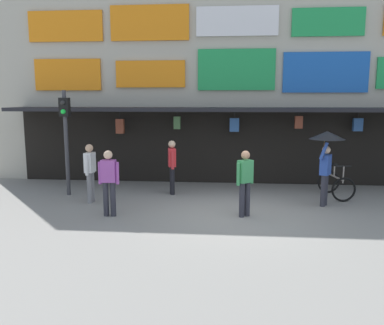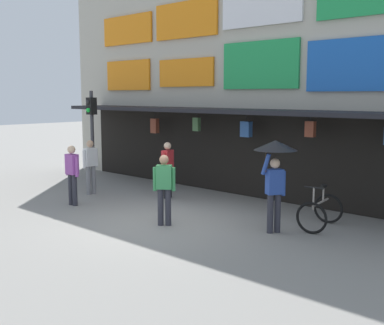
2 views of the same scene
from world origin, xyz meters
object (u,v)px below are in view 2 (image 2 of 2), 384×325
at_px(pedestrian_in_yellow, 168,167).
at_px(pedestrian_in_blue, 72,172).
at_px(pedestrian_with_umbrella, 275,160).
at_px(traffic_light_near, 92,123).
at_px(pedestrian_in_black, 164,186).
at_px(pedestrian_in_white, 91,164).
at_px(bicycle_parked, 320,212).

distance_m(pedestrian_in_yellow, pedestrian_in_blue, 2.78).
xyz_separation_m(pedestrian_with_umbrella, pedestrian_in_blue, (-5.65, -1.49, -0.69)).
xyz_separation_m(traffic_light_near, pedestrian_in_blue, (1.93, -2.08, -1.19)).
height_order(pedestrian_in_black, pedestrian_in_white, same).
bearing_deg(pedestrian_in_yellow, traffic_light_near, -172.93).
relative_size(pedestrian_with_umbrella, pedestrian_in_white, 1.24).
distance_m(traffic_light_near, bicycle_parked, 8.36).
bearing_deg(pedestrian_in_yellow, pedestrian_with_umbrella, -12.70).
relative_size(pedestrian_with_umbrella, pedestrian_in_blue, 1.24).
distance_m(traffic_light_near, pedestrian_in_yellow, 3.42).
relative_size(traffic_light_near, pedestrian_in_yellow, 1.90).
height_order(bicycle_parked, pedestrian_with_umbrella, pedestrian_with_umbrella).
bearing_deg(bicycle_parked, pedestrian_with_umbrella, -119.77).
distance_m(pedestrian_with_umbrella, pedestrian_in_black, 2.65).
bearing_deg(pedestrian_in_yellow, pedestrian_in_black, -45.89).
distance_m(pedestrian_in_blue, pedestrian_in_black, 3.41).
distance_m(traffic_light_near, pedestrian_in_black, 5.76).
bearing_deg(bicycle_parked, traffic_light_near, -176.97).
bearing_deg(pedestrian_in_white, bicycle_parked, 9.75).
bearing_deg(pedestrian_in_blue, bicycle_parked, 21.97).
relative_size(pedestrian_in_blue, pedestrian_in_white, 1.00).
relative_size(bicycle_parked, pedestrian_in_black, 0.75).
relative_size(bicycle_parked, pedestrian_in_white, 0.75).
bearing_deg(pedestrian_in_yellow, bicycle_parked, 0.43).
relative_size(traffic_light_near, pedestrian_in_white, 1.90).
bearing_deg(pedestrian_in_blue, pedestrian_in_black, 4.36).
bearing_deg(pedestrian_with_umbrella, pedestrian_in_blue, -165.23).
height_order(pedestrian_in_blue, pedestrian_in_white, same).
height_order(pedestrian_in_yellow, pedestrian_with_umbrella, pedestrian_with_umbrella).
xyz_separation_m(bicycle_parked, pedestrian_in_white, (-7.17, -1.23, 0.55)).
relative_size(pedestrian_with_umbrella, pedestrian_in_black, 1.24).
relative_size(pedestrian_in_yellow, pedestrian_in_white, 1.00).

